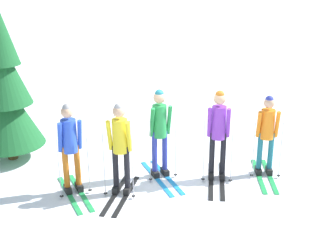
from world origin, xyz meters
The scene contains 7 objects.
ground_plane centered at (0.00, 0.00, 0.00)m, with size 400.00×400.00×0.00m, color white.
skier_in_blue centered at (-1.81, -0.28, 0.97)m, with size 0.89×1.58×1.76m.
skier_in_yellow centered at (-0.88, -0.36, 1.02)m, with size 0.69×1.59×1.79m.
skier_in_green centered at (-0.13, 0.29, 1.03)m, with size 0.83×1.67×1.84m.
skier_in_purple centered at (1.01, 0.13, 1.06)m, with size 0.60×1.68×1.85m.
skier_in_orange centered at (2.01, 0.24, 0.92)m, with size 0.61×1.57×1.69m.
pine_tree_near centered at (-3.38, 1.37, 1.65)m, with size 1.49×1.49×3.60m.
Camera 1 is at (-0.47, -7.81, 4.07)m, focal length 46.95 mm.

